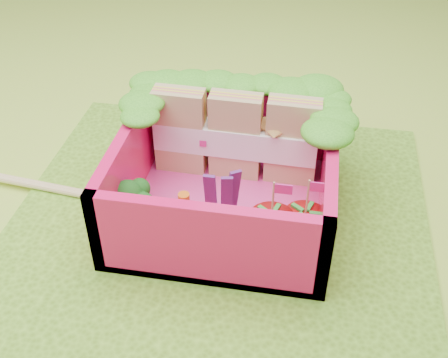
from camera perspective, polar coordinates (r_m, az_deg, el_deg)
ground at (r=3.54m, az=-0.65°, el=-4.98°), size 14.00×14.00×0.00m
placemat at (r=3.53m, az=-0.65°, el=-4.80°), size 2.60×2.60×0.03m
bento_floor at (r=3.60m, az=0.24°, el=-2.85°), size 1.30×1.30×0.05m
bento_box at (r=3.44m, az=0.25°, el=0.30°), size 1.30×1.30×0.55m
lettuce_ruffle at (r=3.64m, az=1.49°, el=8.81°), size 1.43×0.77×0.11m
sandwich_stack at (r=3.68m, az=1.25°, el=4.34°), size 1.08×0.20×0.59m
broccoli at (r=3.37m, az=-8.74°, el=-2.09°), size 0.31×0.31×0.26m
carrot_sticks at (r=3.34m, az=-5.08°, el=-3.51°), size 0.19×0.12×0.26m
purple_wedges at (r=3.35m, az=-0.05°, el=-1.72°), size 0.19×0.10×0.38m
strawberry_left at (r=3.20m, az=4.77°, el=-5.41°), size 0.26×0.26×0.50m
strawberry_right at (r=3.25m, az=8.11°, el=-5.05°), size 0.24×0.24×0.48m
snap_peas at (r=3.37m, az=6.06°, el=-5.53°), size 0.62×0.54×0.05m
chopsticks at (r=3.88m, az=-15.89°, el=-1.11°), size 2.36×0.32×0.05m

